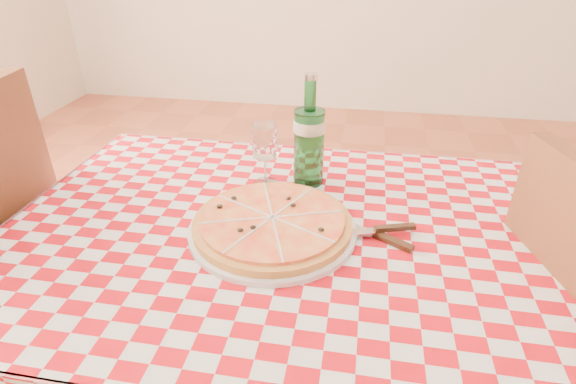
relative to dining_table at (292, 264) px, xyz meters
name	(u,v)px	position (x,y,z in m)	size (l,w,h in m)	color
dining_table	(292,264)	(0.00, 0.00, 0.00)	(1.20, 0.80, 0.75)	brown
tablecloth	(292,231)	(0.00, 0.00, 0.09)	(1.30, 0.90, 0.01)	#B50B15
pizza_plate	(272,223)	(-0.04, -0.02, 0.12)	(0.37, 0.37, 0.05)	#BE863F
water_bottle	(309,131)	(0.01, 0.23, 0.24)	(0.08, 0.08, 0.29)	#1A6B2D
wine_glass	(265,155)	(-0.10, 0.20, 0.18)	(0.06, 0.06, 0.17)	white
cutlery	(375,231)	(0.18, 0.01, 0.11)	(0.23, 0.19, 0.02)	silver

